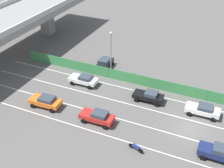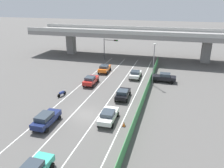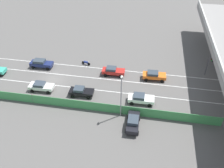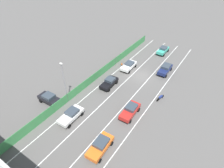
{
  "view_description": "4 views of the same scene",
  "coord_description": "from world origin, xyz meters",
  "views": [
    {
      "loc": [
        -29.28,
        -2.85,
        24.12
      ],
      "look_at": [
        2.52,
        11.58,
        2.08
      ],
      "focal_mm": 47.55,
      "sensor_mm": 36.0,
      "label": 1
    },
    {
      "loc": [
        10.84,
        -24.71,
        14.6
      ],
      "look_at": [
        1.05,
        9.18,
        1.21
      ],
      "focal_mm": 35.57,
      "sensor_mm": 36.0,
      "label": 2
    },
    {
      "loc": [
        34.25,
        17.36,
        26.8
      ],
      "look_at": [
        2.05,
        11.64,
        1.94
      ],
      "focal_mm": 38.26,
      "sensor_mm": 36.0,
      "label": 3
    },
    {
      "loc": [
        -12.94,
        30.16,
        22.36
      ],
      "look_at": [
        2.67,
        6.9,
        1.09
      ],
      "focal_mm": 30.17,
      "sensor_mm": 36.0,
      "label": 4
    }
  ],
  "objects": [
    {
      "name": "ground_plane",
      "position": [
        0.0,
        0.0,
        0.0
      ],
      "size": [
        300.0,
        300.0,
        0.0
      ],
      "primitive_type": "plane",
      "color": "#565451"
    },
    {
      "name": "lane_line_left_edge",
      "position": [
        -5.27,
        6.62,
        0.0
      ],
      "size": [
        0.14,
        49.24,
        0.01
      ],
      "primitive_type": "cube",
      "color": "silver",
      "rests_on": "ground"
    },
    {
      "name": "lane_line_mid_left",
      "position": [
        -1.76,
        6.62,
        0.0
      ],
      "size": [
        0.14,
        49.24,
        0.01
      ],
      "primitive_type": "cube",
      "color": "silver",
      "rests_on": "ground"
    },
    {
      "name": "lane_line_mid_right",
      "position": [
        1.76,
        6.62,
        0.0
      ],
      "size": [
        0.14,
        49.24,
        0.01
      ],
      "primitive_type": "cube",
      "color": "silver",
      "rests_on": "ground"
    },
    {
      "name": "lane_line_right_edge",
      "position": [
        5.27,
        6.62,
        0.0
      ],
      "size": [
        0.14,
        49.24,
        0.01
      ],
      "primitive_type": "cube",
      "color": "silver",
      "rests_on": "ground"
    },
    {
      "name": "green_fence",
      "position": [
        7.0,
        6.62,
        0.86
      ],
      "size": [
        0.1,
        45.34,
        1.72
      ],
      "color": "#3D8E4C",
      "rests_on": "ground"
    },
    {
      "name": "car_hatchback_white",
      "position": [
        3.48,
        -0.93,
        0.86
      ],
      "size": [
        2.1,
        4.41,
        1.53
      ],
      "color": "silver",
      "rests_on": "ground"
    },
    {
      "name": "car_sedan_white",
      "position": [
        3.7,
        16.79,
        0.86
      ],
      "size": [
        2.14,
        4.38,
        1.55
      ],
      "color": "white",
      "rests_on": "ground"
    },
    {
      "name": "car_sedan_red",
      "position": [
        -3.48,
        10.85,
        0.9
      ],
      "size": [
        2.04,
        4.39,
        1.63
      ],
      "color": "red",
      "rests_on": "ground"
    },
    {
      "name": "car_sedan_navy",
      "position": [
        -3.59,
        -3.98,
        0.94
      ],
      "size": [
        2.02,
        4.56,
        1.69
      ],
      "color": "navy",
      "rests_on": "ground"
    },
    {
      "name": "car_taxi_orange",
      "position": [
        -3.4,
        18.72,
        0.9
      ],
      "size": [
        2.24,
        4.44,
        1.59
      ],
      "color": "orange",
      "rests_on": "ground"
    },
    {
      "name": "car_sedan_black",
      "position": [
        3.61,
        6.45,
        0.85
      ],
      "size": [
        2.11,
        4.27,
        1.54
      ],
      "color": "black",
      "rests_on": "ground"
    },
    {
      "name": "motorcycle",
      "position": [
        -6.13,
        4.71,
        0.46
      ],
      "size": [
        0.74,
        1.91,
        0.93
      ],
      "color": "black",
      "rests_on": "ground"
    },
    {
      "name": "parked_sedan_dark",
      "position": [
        9.36,
        16.11,
        0.93
      ],
      "size": [
        4.35,
        2.04,
        1.7
      ],
      "color": "black",
      "rests_on": "ground"
    },
    {
      "name": "traffic_light",
      "position": [
        -5.32,
        28.41,
        3.95
      ],
      "size": [
        3.75,
        0.63,
        5.55
      ],
      "color": "#47474C",
      "rests_on": "ground"
    },
    {
      "name": "street_lamp",
      "position": [
        7.36,
        13.95,
        4.58
      ],
      "size": [
        0.6,
        0.36,
        7.61
      ],
      "color": "gray",
      "rests_on": "ground"
    },
    {
      "name": "traffic_cone",
      "position": [
        5.67,
        -1.52,
        0.31
      ],
      "size": [
        0.47,
        0.47,
        0.66
      ],
      "color": "orange",
      "rests_on": "ground"
    }
  ]
}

